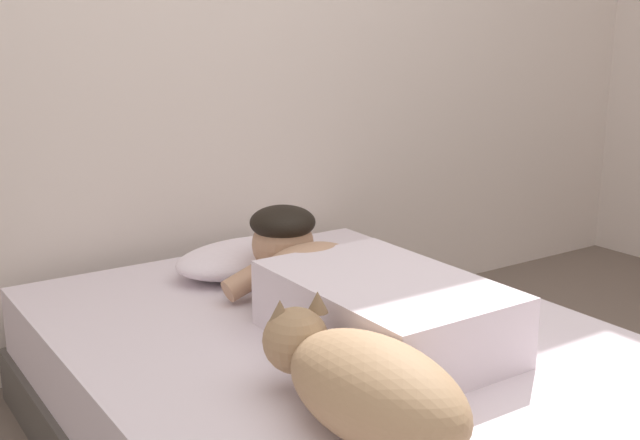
% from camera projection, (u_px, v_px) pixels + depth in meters
% --- Properties ---
extents(back_wall, '(4.46, 0.12, 2.50)m').
position_uv_depth(back_wall, '(219.00, 4.00, 2.85)').
color(back_wall, silver).
rests_on(back_wall, ground).
extents(bed, '(1.37, 1.96, 0.38)m').
position_uv_depth(bed, '(350.00, 408.00, 2.10)').
color(bed, '#4C4742').
rests_on(bed, ground).
extents(pillow, '(0.52, 0.32, 0.11)m').
position_uv_depth(pillow, '(251.00, 257.00, 2.59)').
color(pillow, silver).
rests_on(pillow, bed).
extents(person_lying, '(0.43, 0.92, 0.27)m').
position_uv_depth(person_lying, '(353.00, 291.00, 2.12)').
color(person_lying, silver).
rests_on(person_lying, bed).
extents(dog, '(0.26, 0.57, 0.21)m').
position_uv_depth(dog, '(364.00, 383.00, 1.58)').
color(dog, '#9E7A56').
rests_on(dog, bed).
extents(coffee_cup, '(0.12, 0.09, 0.07)m').
position_uv_depth(coffee_cup, '(308.00, 291.00, 2.32)').
color(coffee_cup, teal).
rests_on(coffee_cup, bed).
extents(cell_phone, '(0.07, 0.14, 0.01)m').
position_uv_depth(cell_phone, '(427.00, 369.00, 1.88)').
color(cell_phone, black).
rests_on(cell_phone, bed).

